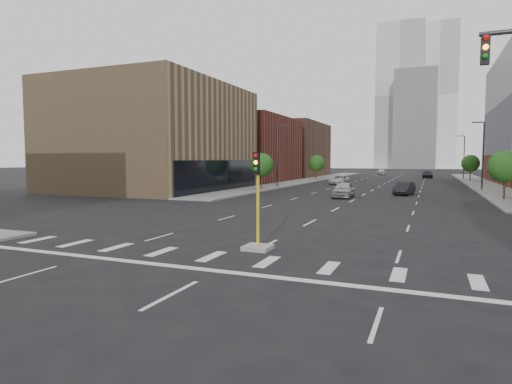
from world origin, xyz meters
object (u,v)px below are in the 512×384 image
Objects in this scene: car_far_left at (339,180)px; car_deep_right at (427,174)px; car_mid_right at (404,188)px; car_distant at (382,172)px; car_near_left at (344,190)px; median_traffic_signal at (258,229)px.

car_deep_right is at bearing 71.67° from car_far_left.
car_distant is (-9.53, 67.73, 0.07)m from car_mid_right.
car_distant is at bearing 91.16° from car_near_left.
car_near_left is 8.57m from car_mid_right.
car_deep_right reaches higher than car_far_left.
car_distant reaches higher than car_mid_right.
car_mid_right is at bearing -93.56° from car_deep_right.
median_traffic_signal is 0.90× the size of car_distant.
car_mid_right is at bearing -84.82° from car_distant.
car_near_left is at bearing -124.19° from car_mid_right.
median_traffic_signal is 35.00m from car_mid_right.
median_traffic_signal is at bearing -95.51° from car_deep_right.
car_near_left reaches higher than car_far_left.
car_far_left is 49.78m from car_distant.
car_near_left is 0.92× the size of car_far_left.
car_distant is (-11.65, 16.87, 0.05)m from car_deep_right.
median_traffic_signal reaches higher than car_far_left.
car_near_left is (-1.50, 28.49, -0.12)m from median_traffic_signal.
car_deep_right is 20.50m from car_distant.
car_far_left is (-5.29, 24.21, -0.10)m from car_near_left.
median_traffic_signal reaches higher than car_distant.
car_mid_right is at bearing -54.45° from car_far_left.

